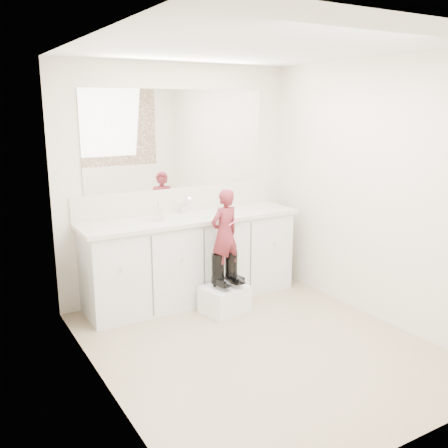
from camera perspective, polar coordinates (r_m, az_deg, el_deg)
floor at (r=4.36m, az=3.88°, el=-13.64°), size 3.00×3.00×0.00m
ceiling at (r=3.91m, az=4.47°, el=19.50°), size 3.00×3.00×0.00m
wall_back at (r=5.25m, az=-5.22°, el=4.78°), size 2.60×0.00×2.60m
wall_front at (r=2.90m, az=21.27°, el=-3.20°), size 2.60×0.00×2.60m
wall_left at (r=3.41m, az=-14.12°, el=-0.26°), size 0.00×3.00×3.00m
wall_right at (r=4.81m, az=17.02°, el=3.47°), size 0.00×3.00×3.00m
vanity_cabinet at (r=5.18m, az=-3.72°, el=-4.11°), size 2.20×0.55×0.85m
countertop at (r=5.05m, az=-3.72°, el=0.66°), size 2.28×0.58×0.04m
backsplash at (r=5.27m, az=-5.10°, el=2.77°), size 2.28×0.03×0.25m
mirror at (r=5.19m, az=-5.26°, el=9.57°), size 2.00×0.02×1.00m
dot_panel at (r=2.82m, az=21.89°, el=5.67°), size 2.00×0.01×1.20m
faucet at (r=5.18m, az=-4.56°, el=1.77°), size 0.08×0.08×0.10m
cup at (r=5.32m, az=-0.13°, el=2.01°), size 0.09×0.09×0.08m
soap_bottle at (r=4.88m, az=-7.45°, el=1.57°), size 0.12×0.12×0.20m
step_stool at (r=4.94m, az=0.07°, el=-8.58°), size 0.47×0.41×0.26m
boot_left at (r=4.80m, az=-0.70°, el=-5.38°), size 0.17×0.25×0.34m
boot_right at (r=4.87m, az=0.83°, el=-5.09°), size 0.17×0.25×0.34m
toddler at (r=4.73m, az=0.07°, el=-1.13°), size 0.35×0.26×0.86m
toothbrush at (r=4.69m, az=1.17°, el=0.24°), size 0.14×0.04×0.06m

